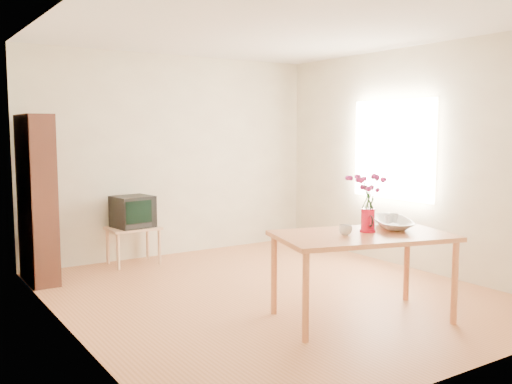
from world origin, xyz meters
TOP-DOWN VIEW (x-y plane):
  - room at (0.03, 0.00)m, footprint 4.50×4.50m
  - table at (0.21, -1.05)m, footprint 1.65×1.20m
  - tv_stand at (-0.70, 1.97)m, footprint 0.60×0.45m
  - bookshelf at (-1.85, 1.75)m, footprint 0.28×0.70m
  - pitcher at (0.31, -1.01)m, footprint 0.14×0.21m
  - flowers at (0.31, -1.01)m, footprint 0.24×0.24m
  - mug at (0.05, -1.02)m, footprint 0.14×0.14m
  - bowl at (0.67, -0.95)m, footprint 0.67×0.67m
  - teacup_a at (0.63, -0.95)m, footprint 0.10×0.10m
  - teacup_b at (0.72, -0.93)m, footprint 0.10×0.10m
  - television at (-0.70, 1.98)m, footprint 0.49×0.47m

SIDE VIEW (x-z plane):
  - tv_stand at x=-0.70m, z-range 0.16..0.62m
  - television at x=-0.70m, z-range 0.46..0.85m
  - table at x=0.21m, z-range 0.30..1.05m
  - mug at x=0.05m, z-range 0.75..0.84m
  - bookshelf at x=-1.85m, z-range -0.06..1.74m
  - pitcher at x=0.31m, z-range 0.74..0.95m
  - teacup_a at x=0.63m, z-range 0.90..0.97m
  - teacup_b at x=0.72m, z-range 0.90..0.97m
  - bowl at x=0.67m, z-range 0.75..1.21m
  - flowers at x=0.31m, z-range 0.95..1.28m
  - room at x=0.03m, z-range -0.95..3.55m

